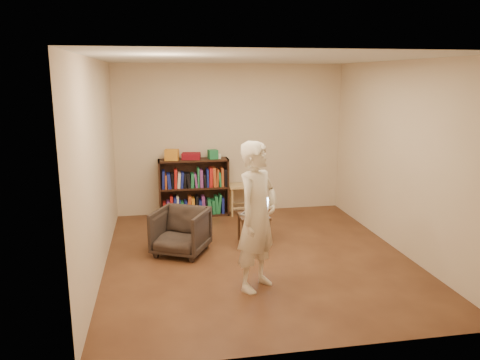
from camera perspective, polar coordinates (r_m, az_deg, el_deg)
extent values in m
plane|color=#412215|center=(6.42, 2.10, -9.32)|extent=(4.50, 4.50, 0.00)
plane|color=silver|center=(5.96, 2.31, 14.57)|extent=(4.50, 4.50, 0.00)
plane|color=beige|center=(8.24, -1.15, 4.95)|extent=(4.00, 0.00, 4.00)
plane|color=beige|center=(5.96, -16.95, 1.47)|extent=(0.00, 4.50, 4.50)
plane|color=beige|center=(6.76, 19.01, 2.59)|extent=(0.00, 4.50, 4.50)
cube|color=black|center=(8.12, -9.75, -1.09)|extent=(0.03, 0.30, 1.00)
cube|color=black|center=(8.20, -1.56, -0.76)|extent=(0.03, 0.30, 1.00)
cube|color=black|center=(8.28, -5.71, -0.70)|extent=(1.20, 0.02, 1.00)
cube|color=black|center=(8.27, -5.56, -4.20)|extent=(1.20, 0.30, 0.03)
cube|color=black|center=(8.14, -5.64, -0.93)|extent=(1.14, 0.30, 0.03)
cube|color=black|center=(8.04, -5.71, 2.43)|extent=(1.20, 0.30, 0.03)
cube|color=orange|center=(7.98, -8.32, 3.05)|extent=(0.25, 0.20, 0.18)
cube|color=maroon|center=(8.05, -5.98, 2.92)|extent=(0.34, 0.27, 0.10)
cube|color=#1F7744|center=(8.05, -3.33, 3.15)|extent=(0.18, 0.18, 0.15)
cube|color=white|center=(8.09, -2.67, 2.91)|extent=(0.10, 0.10, 0.07)
cube|color=tan|center=(8.19, -0.12, -0.71)|extent=(0.37, 0.37, 0.04)
cylinder|color=tan|center=(8.09, -0.95, -2.81)|extent=(0.03, 0.03, 0.49)
cylinder|color=tan|center=(8.14, 1.07, -2.72)|extent=(0.03, 0.03, 0.49)
cylinder|color=tan|center=(8.37, -1.27, -2.29)|extent=(0.03, 0.03, 0.49)
cylinder|color=tan|center=(8.41, 0.68, -2.20)|extent=(0.03, 0.03, 0.49)
imported|color=#312621|center=(6.48, -7.24, -6.25)|extent=(0.91, 0.92, 0.63)
cube|color=#2F1F0F|center=(6.77, 1.68, -4.43)|extent=(0.42, 0.42, 0.04)
cylinder|color=#2F1F0F|center=(6.63, 0.43, -6.76)|extent=(0.04, 0.04, 0.40)
cylinder|color=#2F1F0F|center=(6.70, 3.54, -6.56)|extent=(0.04, 0.04, 0.40)
cylinder|color=#2F1F0F|center=(6.97, -0.13, -5.77)|extent=(0.04, 0.04, 0.40)
cylinder|color=#2F1F0F|center=(7.04, 2.83, -5.60)|extent=(0.04, 0.04, 0.40)
cube|color=#ADACB1|center=(6.76, 1.67, -4.19)|extent=(0.42, 0.40, 0.02)
cube|color=black|center=(6.76, 1.67, -4.10)|extent=(0.32, 0.28, 0.00)
cube|color=#ADACB1|center=(6.89, 2.26, -2.87)|extent=(0.35, 0.30, 0.22)
cube|color=#B6DAFF|center=(6.89, 2.26, -2.87)|extent=(0.31, 0.26, 0.18)
imported|color=beige|center=(5.25, 2.13, -4.48)|extent=(0.73, 0.72, 1.70)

